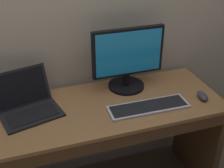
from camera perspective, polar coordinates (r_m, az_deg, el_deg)
desk at (r=1.97m, az=-2.77°, el=-10.46°), size 1.56×0.57×0.78m
laptop_black at (r=1.82m, az=-15.64°, el=-3.63°), size 0.39×0.36×0.23m
external_monitor at (r=1.91m, az=2.98°, el=4.79°), size 0.46×0.24×0.42m
wired_keyboard at (r=1.82m, az=6.91°, el=-4.31°), size 0.49×0.15×0.02m
computer_mouse at (r=1.97m, az=16.72°, el=-2.15°), size 0.08×0.12×0.04m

